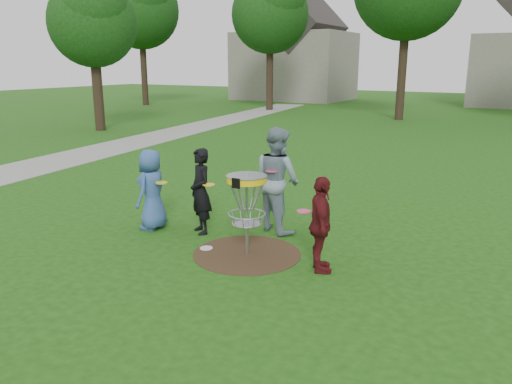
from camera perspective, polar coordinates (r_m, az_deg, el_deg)
The scene contains 10 objects.
ground at distance 8.36m, azimuth -1.03°, elevation -7.10°, with size 100.00×100.00×0.00m, color #19470F.
dirt_patch at distance 8.36m, azimuth -1.03°, elevation -7.07°, with size 1.80×1.80×0.01m, color #47331E.
concrete_path at distance 20.51m, azimuth -13.70°, elevation 5.54°, with size 2.20×40.00×0.02m, color #9E9E99.
player_blue at distance 9.61m, azimuth -11.84°, elevation 0.28°, with size 0.75×0.49×1.53m, color #365896.
player_black at distance 9.21m, azimuth -6.36°, elevation 0.08°, with size 0.58×0.38×1.59m, color black.
player_grey at distance 9.27m, azimuth 2.45°, elevation 1.43°, with size 0.95×0.74×1.96m, color gray.
player_maroon at distance 7.53m, azimuth 7.40°, elevation -3.74°, with size 0.87×0.36×1.48m, color #581417.
disc_on_grass at distance 8.63m, azimuth -5.72°, elevation -6.42°, with size 0.22×0.22×0.02m, color silver.
disc_golf_basket at distance 8.04m, azimuth -1.07°, elevation -0.33°, with size 0.66×0.67×1.38m.
held_discs at distance 8.66m, azimuth -2.62°, elevation 0.65°, with size 3.22×1.32×0.32m.
Camera 1 is at (4.00, -6.66, 3.09)m, focal length 35.00 mm.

